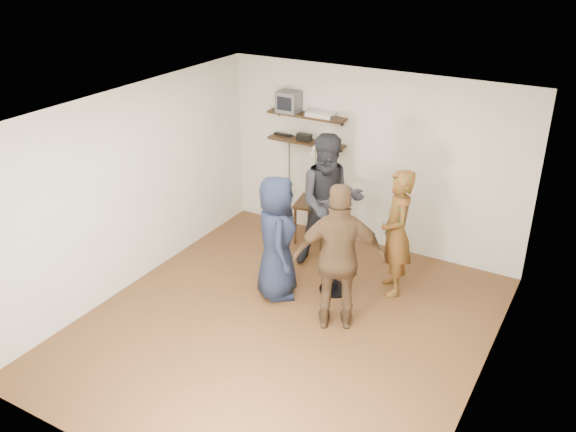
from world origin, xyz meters
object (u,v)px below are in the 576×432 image
object	(u,v)px
radio	(304,137)
side_table	(315,208)
drinks_table	(336,250)
person_dark	(330,201)
person_brown	(339,258)
crt_monitor	(289,101)
person_navy	(277,238)
dvd_deck	(321,114)
person_plaid	(396,233)

from	to	relation	value
radio	side_table	world-z (taller)	radio
drinks_table	person_dark	world-z (taller)	person_dark
person_dark	person_brown	size ratio (longest dim) A/B	1.04
side_table	person_brown	distance (m)	2.18
crt_monitor	person_brown	bearing A→B (deg)	-48.19
side_table	person_navy	bearing A→B (deg)	-80.51
dvd_deck	person_dark	xyz separation A→B (m)	(0.53, -0.74, -0.95)
crt_monitor	side_table	xyz separation A→B (m)	(0.59, -0.26, -1.47)
drinks_table	person_navy	world-z (taller)	person_navy
person_dark	person_brown	world-z (taller)	person_dark
radio	side_table	bearing A→B (deg)	-37.46
radio	person_navy	distance (m)	2.03
drinks_table	person_plaid	xyz separation A→B (m)	(0.65, 0.38, 0.23)
radio	dvd_deck	bearing A→B (deg)	0.00
dvd_deck	drinks_table	distance (m)	2.10
side_table	drinks_table	size ratio (longest dim) A/B	0.69
person_dark	person_brown	bearing A→B (deg)	-92.29
drinks_table	person_brown	distance (m)	0.81
drinks_table	dvd_deck	bearing A→B (deg)	124.50
person_plaid	person_brown	world-z (taller)	person_brown
side_table	drinks_table	distance (m)	1.41
crt_monitor	drinks_table	world-z (taller)	crt_monitor
radio	drinks_table	size ratio (longest dim) A/B	0.23
radio	person_plaid	xyz separation A→B (m)	(1.86, -0.99, -0.68)
dvd_deck	radio	bearing A→B (deg)	180.00
dvd_deck	person_dark	size ratio (longest dim) A/B	0.21
dvd_deck	drinks_table	size ratio (longest dim) A/B	0.42
dvd_deck	drinks_table	xyz separation A→B (m)	(0.94, -1.37, -1.29)
dvd_deck	person_brown	xyz separation A→B (m)	(1.30, -2.03, -0.99)
dvd_deck	person_brown	world-z (taller)	dvd_deck
person_navy	person_brown	xyz separation A→B (m)	(0.97, -0.23, 0.09)
side_table	person_dark	world-z (taller)	person_dark
side_table	person_brown	world-z (taller)	person_brown
crt_monitor	person_dark	world-z (taller)	crt_monitor
radio	side_table	size ratio (longest dim) A/B	0.34
radio	person_brown	distance (m)	2.64
crt_monitor	dvd_deck	world-z (taller)	crt_monitor
dvd_deck	radio	distance (m)	0.47
person_navy	person_plaid	bearing A→B (deg)	-92.36
drinks_table	person_navy	xyz separation A→B (m)	(-0.61, -0.44, 0.21)
dvd_deck	person_plaid	bearing A→B (deg)	-31.80
dvd_deck	person_plaid	world-z (taller)	dvd_deck
person_plaid	person_brown	distance (m)	1.09
radio	person_brown	world-z (taller)	person_brown
side_table	person_brown	bearing A→B (deg)	-55.32
crt_monitor	drinks_table	xyz separation A→B (m)	(1.46, -1.37, -1.41)
dvd_deck	person_dark	distance (m)	1.32
drinks_table	person_brown	bearing A→B (deg)	-61.90
side_table	drinks_table	world-z (taller)	drinks_table
side_table	person_brown	xyz separation A→B (m)	(1.23, -1.77, 0.36)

